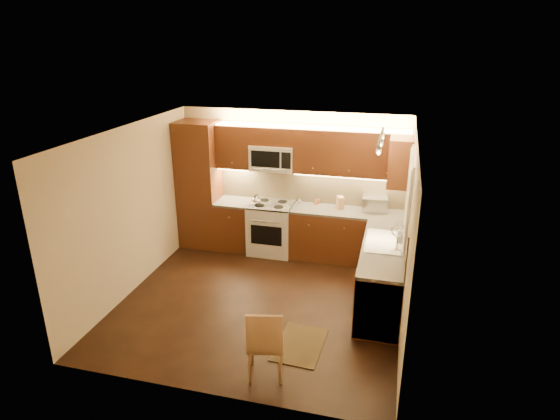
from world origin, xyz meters
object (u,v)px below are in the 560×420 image
(toaster_oven, at_px, (375,204))
(soap_bottle, at_px, (401,232))
(stove, at_px, (271,228))
(knife_block, at_px, (340,203))
(kettle, at_px, (256,199))
(microwave, at_px, (273,157))
(dining_chair, at_px, (266,341))
(sink, at_px, (385,237))

(toaster_oven, xyz_separation_m, soap_bottle, (0.45, -1.06, -0.04))
(stove, bearing_deg, knife_block, 5.49)
(kettle, bearing_deg, soap_bottle, -3.29)
(microwave, bearing_deg, kettle, -133.17)
(toaster_oven, bearing_deg, dining_chair, -111.22)
(kettle, xyz_separation_m, toaster_oven, (2.01, 0.27, 0.01))
(microwave, distance_m, toaster_oven, 1.91)
(knife_block, bearing_deg, stove, 160.73)
(toaster_oven, distance_m, dining_chair, 3.54)
(stove, xyz_separation_m, knife_block, (1.20, 0.11, 0.55))
(stove, xyz_separation_m, kettle, (-0.24, -0.12, 0.56))
(microwave, height_order, knife_block, microwave)
(sink, distance_m, kettle, 2.45)
(stove, distance_m, sink, 2.35)
(microwave, bearing_deg, toaster_oven, 0.57)
(toaster_oven, bearing_deg, sink, -85.24)
(sink, height_order, dining_chair, sink)
(kettle, bearing_deg, knife_block, 23.69)
(toaster_oven, bearing_deg, knife_block, 178.44)
(stove, height_order, microwave, microwave)
(dining_chair, bearing_deg, soap_bottle, 45.91)
(microwave, relative_size, dining_chair, 0.84)
(knife_block, bearing_deg, microwave, 154.28)
(kettle, bearing_deg, microwave, 61.30)
(stove, distance_m, microwave, 1.27)
(stove, relative_size, knife_block, 4.29)
(sink, relative_size, kettle, 4.47)
(knife_block, height_order, soap_bottle, knife_block)
(soap_bottle, distance_m, dining_chair, 2.75)
(stove, distance_m, kettle, 0.62)
(knife_block, bearing_deg, toaster_oven, -21.03)
(kettle, xyz_separation_m, soap_bottle, (2.46, -0.79, -0.03))
(stove, distance_m, toaster_oven, 1.87)
(sink, relative_size, soap_bottle, 4.99)
(microwave, distance_m, kettle, 0.78)
(microwave, bearing_deg, soap_bottle, -25.10)
(microwave, relative_size, knife_block, 3.55)
(microwave, height_order, kettle, microwave)
(sink, distance_m, soap_bottle, 0.31)
(toaster_oven, height_order, dining_chair, toaster_oven)
(microwave, distance_m, knife_block, 1.39)
(kettle, height_order, toaster_oven, toaster_oven)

